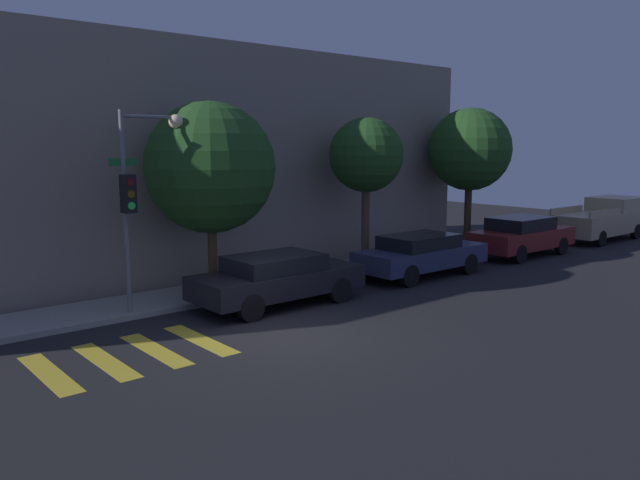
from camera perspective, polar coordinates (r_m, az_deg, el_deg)
The scene contains 12 objects.
ground_plane at distance 14.11m, azimuth -3.66°, elevation -8.59°, with size 60.00×60.00×0.00m, color black.
sidewalk at distance 17.56m, azimuth -11.98°, elevation -5.07°, with size 26.00×2.09×0.14m, color gray.
building_row at distance 21.11m, azimuth -18.06°, elevation 6.80°, with size 26.00×6.00×7.31m, color gray.
crosswalk at distance 13.28m, azimuth -16.92°, elevation -10.05°, with size 3.60×2.60×0.00m.
traffic_light_pole at distance 15.58m, azimuth -16.21°, elevation 5.19°, with size 1.93×0.56×5.01m.
sedan_near_corner at distance 16.40m, azimuth -3.93°, elevation -3.47°, with size 4.60×1.88×1.36m.
sedan_middle at distance 20.25m, azimuth 9.20°, elevation -1.25°, with size 4.69×1.81×1.36m.
sedan_far_end at distance 24.90m, azimuth 17.95°, elevation 0.41°, with size 4.65×1.87×1.50m.
pickup_truck at distance 30.58m, azimuth 24.45°, elevation 1.78°, with size 5.37×1.99×1.85m.
tree_near_corner at distance 17.23m, azimuth -9.99°, elevation 6.51°, with size 3.56×3.56×5.36m.
tree_midblock at distance 20.82m, azimuth 4.24°, elevation 7.67°, with size 2.47×2.47×5.10m.
tree_far_end at distance 25.08m, azimuth 13.55°, elevation 8.02°, with size 3.19×3.19×5.63m.
Camera 1 is at (-8.01, -10.84, 4.17)m, focal length 35.00 mm.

